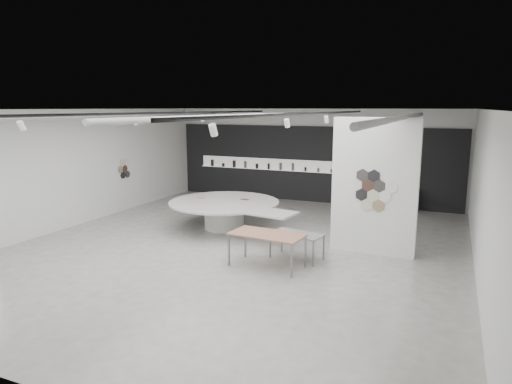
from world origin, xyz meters
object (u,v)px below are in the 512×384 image
at_px(partition_column, 375,187).
at_px(sample_table_wood, 267,236).
at_px(kitchen_counter, 395,199).
at_px(sample_table_stone, 297,236).
at_px(display_island, 226,211).

height_order(partition_column, sample_table_wood, partition_column).
height_order(partition_column, kitchen_counter, partition_column).
height_order(sample_table_wood, sample_table_stone, sample_table_wood).
distance_m(partition_column, kitchen_counter, 5.71).
bearing_deg(sample_table_wood, display_island, 132.50).
relative_size(partition_column, kitchen_counter, 2.38).
bearing_deg(partition_column, sample_table_wood, -135.62).
height_order(partition_column, display_island, partition_column).
height_order(sample_table_stone, kitchen_counter, kitchen_counter).
bearing_deg(partition_column, kitchen_counter, 90.43).
bearing_deg(sample_table_wood, partition_column, 44.38).
relative_size(sample_table_wood, kitchen_counter, 1.23).
height_order(display_island, sample_table_stone, display_island).
xyz_separation_m(partition_column, sample_table_stone, (-1.70, -1.28, -1.18)).
relative_size(display_island, sample_table_wood, 2.54).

